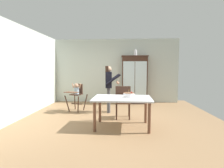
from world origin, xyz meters
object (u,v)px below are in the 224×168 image
(china_cabinet, at_px, (134,80))
(ceramic_vase, at_px, (135,53))
(dining_chair_far_side, at_px, (123,100))
(birthday_cake, at_px, (129,95))
(adult_person, at_px, (109,83))
(dining_table, at_px, (122,101))
(high_chair_with_toddler, at_px, (76,92))

(china_cabinet, height_order, ceramic_vase, ceramic_vase)
(dining_chair_far_side, bearing_deg, birthday_cake, 102.97)
(adult_person, height_order, dining_table, adult_person)
(dining_table, relative_size, birthday_cake, 5.14)
(ceramic_vase, relative_size, adult_person, 0.18)
(birthday_cake, bearing_deg, high_chair_with_toddler, 139.48)
(adult_person, bearing_deg, birthday_cake, -161.01)
(high_chair_with_toddler, distance_m, adult_person, 1.17)
(adult_person, bearing_deg, dining_table, -168.04)
(birthday_cake, distance_m, dining_chair_far_side, 0.67)
(dining_table, height_order, birthday_cake, birthday_cake)
(dining_table, height_order, dining_chair_far_side, dining_chair_far_side)
(ceramic_vase, xyz_separation_m, high_chair_with_toddler, (-2.09, -1.49, -1.44))
(high_chair_with_toddler, xyz_separation_m, adult_person, (1.12, -0.10, 0.31))
(ceramic_vase, relative_size, birthday_cake, 0.96)
(high_chair_with_toddler, height_order, dining_table, high_chair_with_toddler)
(china_cabinet, distance_m, dining_table, 3.11)
(ceramic_vase, bearing_deg, high_chair_with_toddler, -144.50)
(birthday_cake, bearing_deg, china_cabinet, 83.57)
(ceramic_vase, relative_size, high_chair_with_toddler, 0.28)
(ceramic_vase, height_order, dining_table, ceramic_vase)
(china_cabinet, bearing_deg, high_chair_with_toddler, -144.25)
(dining_table, bearing_deg, ceramic_vase, 80.25)
(high_chair_with_toddler, bearing_deg, adult_person, 14.48)
(adult_person, xyz_separation_m, dining_chair_far_side, (0.47, -0.77, -0.41))
(birthday_cake, bearing_deg, dining_table, -152.39)
(china_cabinet, bearing_deg, birthday_cake, -96.43)
(dining_chair_far_side, bearing_deg, ceramic_vase, -102.49)
(china_cabinet, height_order, birthday_cake, china_cabinet)
(china_cabinet, distance_m, dining_chair_far_side, 2.44)
(high_chair_with_toddler, height_order, birthday_cake, high_chair_with_toddler)
(ceramic_vase, xyz_separation_m, dining_chair_far_side, (-0.50, -2.36, -1.54))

